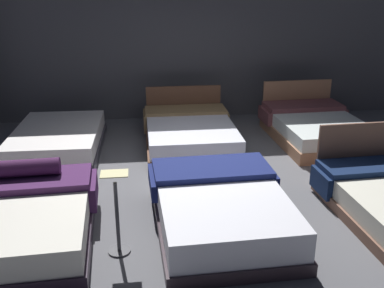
# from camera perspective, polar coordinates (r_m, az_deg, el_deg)

# --- Properties ---
(ground_plane) EXTENTS (18.00, 18.00, 0.02)m
(ground_plane) POSITION_cam_1_polar(r_m,az_deg,el_deg) (6.60, 1.27, -4.41)
(ground_plane) COLOR #5B5B60
(showroom_back_wall) EXTENTS (18.00, 0.06, 3.50)m
(showroom_back_wall) POSITION_cam_1_polar(r_m,az_deg,el_deg) (9.19, -1.50, 14.08)
(showroom_back_wall) COLOR #47474C
(showroom_back_wall) RESTS_ON ground_plane
(bed_0) EXTENTS (1.78, 1.99, 0.76)m
(bed_0) POSITION_cam_1_polar(r_m,az_deg,el_deg) (5.30, -21.83, -9.36)
(bed_0) COLOR black
(bed_0) RESTS_ON ground_plane
(bed_1) EXTENTS (1.59, 2.08, 0.55)m
(bed_1) POSITION_cam_1_polar(r_m,az_deg,el_deg) (5.22, 3.72, -8.33)
(bed_1) COLOR #34282F
(bed_1) RESTS_ON ground_plane
(bed_3) EXTENTS (1.49, 2.16, 0.41)m
(bed_3) POSITION_cam_1_polar(r_m,az_deg,el_deg) (7.86, -16.83, 0.51)
(bed_3) COLOR #322F3A
(bed_3) RESTS_ON ground_plane
(bed_4) EXTENTS (1.60, 2.18, 0.83)m
(bed_4) POSITION_cam_1_polar(r_m,az_deg,el_deg) (7.84, -0.30, 1.49)
(bed_4) COLOR brown
(bed_4) RESTS_ON ground_plane
(bed_5) EXTENTS (1.61, 2.18, 0.90)m
(bed_5) POSITION_cam_1_polar(r_m,az_deg,el_deg) (8.35, 15.56, 2.05)
(bed_5) COLOR #97694C
(bed_5) RESTS_ON ground_plane
(price_sign) EXTENTS (0.28, 0.24, 0.93)m
(price_sign) POSITION_cam_1_polar(r_m,az_deg,el_deg) (4.80, -9.54, -9.98)
(price_sign) COLOR #3F3F44
(price_sign) RESTS_ON ground_plane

